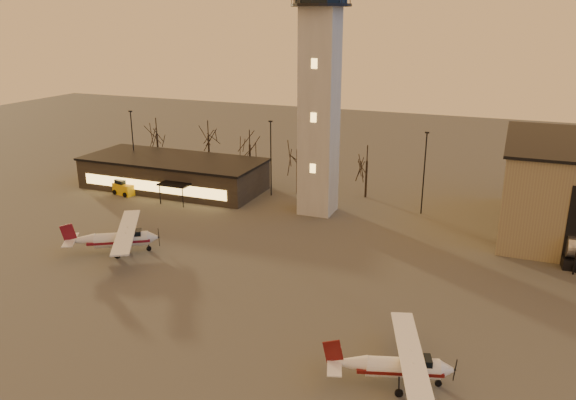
{
  "coord_description": "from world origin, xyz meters",
  "views": [
    {
      "loc": [
        21.14,
        -32.15,
        22.79
      ],
      "look_at": [
        2.92,
        13.0,
        6.97
      ],
      "focal_mm": 35.0,
      "sensor_mm": 36.0,
      "label": 1
    }
  ],
  "objects_px": {
    "control_tower": "(320,77)",
    "service_cart": "(125,189)",
    "terminal": "(174,173)",
    "cessna_front": "(404,370)",
    "cessna_rear": "(123,242)"
  },
  "relations": [
    {
      "from": "control_tower",
      "to": "service_cart",
      "type": "relative_size",
      "value": 9.27
    },
    {
      "from": "cessna_rear",
      "to": "terminal",
      "type": "bearing_deg",
      "value": 78.45
    },
    {
      "from": "cessna_front",
      "to": "cessna_rear",
      "type": "relative_size",
      "value": 0.97
    },
    {
      "from": "cessna_rear",
      "to": "service_cart",
      "type": "height_order",
      "value": "cessna_rear"
    },
    {
      "from": "terminal",
      "to": "cessna_rear",
      "type": "bearing_deg",
      "value": -69.91
    },
    {
      "from": "terminal",
      "to": "cessna_front",
      "type": "xyz_separation_m",
      "value": [
        38.49,
        -32.46,
        -1.09
      ]
    },
    {
      "from": "control_tower",
      "to": "service_cart",
      "type": "bearing_deg",
      "value": -173.61
    },
    {
      "from": "control_tower",
      "to": "cessna_front",
      "type": "distance_m",
      "value": 37.87
    },
    {
      "from": "control_tower",
      "to": "service_cart",
      "type": "distance_m",
      "value": 31.0
    },
    {
      "from": "control_tower",
      "to": "service_cart",
      "type": "xyz_separation_m",
      "value": [
        -26.65,
        -2.98,
        -15.55
      ]
    },
    {
      "from": "cessna_rear",
      "to": "service_cart",
      "type": "xyz_separation_m",
      "value": [
        -12.49,
        16.45,
        -0.42
      ]
    },
    {
      "from": "service_cart",
      "to": "cessna_front",
      "type": "bearing_deg",
      "value": -18.75
    },
    {
      "from": "control_tower",
      "to": "terminal",
      "type": "bearing_deg",
      "value": 174.85
    },
    {
      "from": "cessna_front",
      "to": "service_cart",
      "type": "height_order",
      "value": "cessna_front"
    },
    {
      "from": "control_tower",
      "to": "terminal",
      "type": "distance_m",
      "value": 26.24
    }
  ]
}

